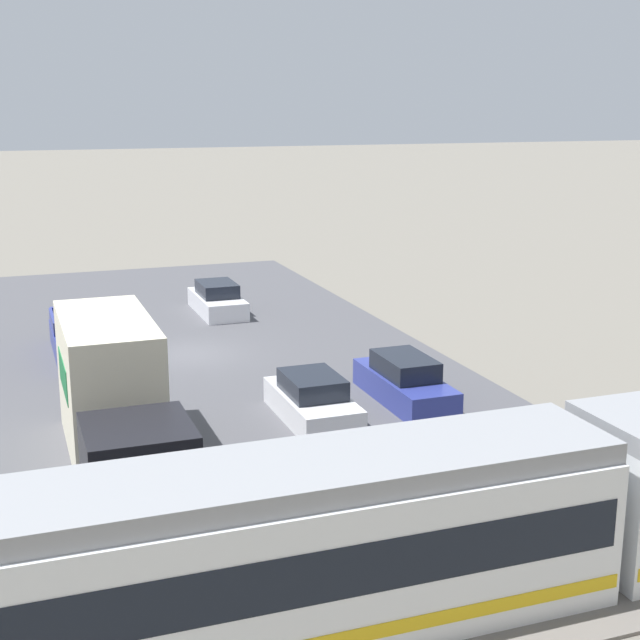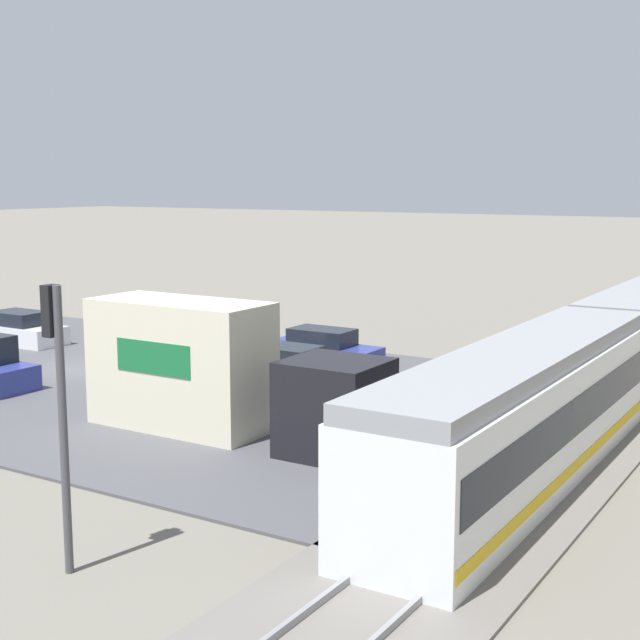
{
  "view_description": "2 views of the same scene",
  "coord_description": "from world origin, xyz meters",
  "px_view_note": "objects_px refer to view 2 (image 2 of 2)",
  "views": [
    {
      "loc": [
        6.41,
        32.79,
        9.51
      ],
      "look_at": [
        -1.96,
        9.66,
        3.49
      ],
      "focal_mm": 50.0,
      "sensor_mm": 36.0,
      "label": 1
    },
    {
      "loc": [
        23.59,
        25.81,
        7.31
      ],
      "look_at": [
        -0.61,
        10.83,
        2.83
      ],
      "focal_mm": 50.0,
      "sensor_mm": 36.0,
      "label": 2
    }
  ],
  "objects_px": {
    "sedan_car_1": "(287,369)",
    "sedan_car_2": "(19,330)",
    "light_rail_tram": "(603,362)",
    "traffic_light_pole": "(59,390)",
    "sedan_car_0": "(322,351)",
    "box_truck": "(215,374)"
  },
  "relations": [
    {
      "from": "sedan_car_0",
      "to": "sedan_car_2",
      "type": "xyz_separation_m",
      "value": [
        2.78,
        -14.23,
        -0.03
      ]
    },
    {
      "from": "sedan_car_0",
      "to": "traffic_light_pole",
      "type": "xyz_separation_m",
      "value": [
        18.13,
        5.5,
        2.81
      ]
    },
    {
      "from": "box_truck",
      "to": "sedan_car_1",
      "type": "xyz_separation_m",
      "value": [
        -6.06,
        -1.6,
        -1.15
      ]
    },
    {
      "from": "sedan_car_1",
      "to": "sedan_car_2",
      "type": "xyz_separation_m",
      "value": [
        -0.6,
        -14.84,
        0.01
      ]
    },
    {
      "from": "light_rail_tram",
      "to": "traffic_light_pole",
      "type": "relative_size",
      "value": 5.44
    },
    {
      "from": "light_rail_tram",
      "to": "sedan_car_1",
      "type": "height_order",
      "value": "light_rail_tram"
    },
    {
      "from": "box_truck",
      "to": "light_rail_tram",
      "type": "bearing_deg",
      "value": 133.23
    },
    {
      "from": "sedan_car_1",
      "to": "sedan_car_2",
      "type": "height_order",
      "value": "sedan_car_2"
    },
    {
      "from": "sedan_car_0",
      "to": "sedan_car_2",
      "type": "height_order",
      "value": "sedan_car_0"
    },
    {
      "from": "sedan_car_2",
      "to": "sedan_car_1",
      "type": "bearing_deg",
      "value": 87.69
    },
    {
      "from": "light_rail_tram",
      "to": "box_truck",
      "type": "bearing_deg",
      "value": -46.77
    },
    {
      "from": "box_truck",
      "to": "traffic_light_pole",
      "type": "distance_m",
      "value": 9.44
    },
    {
      "from": "box_truck",
      "to": "sedan_car_0",
      "type": "xyz_separation_m",
      "value": [
        -9.44,
        -2.21,
        -1.11
      ]
    },
    {
      "from": "box_truck",
      "to": "traffic_light_pole",
      "type": "xyz_separation_m",
      "value": [
        8.69,
        3.29,
        1.7
      ]
    },
    {
      "from": "sedan_car_2",
      "to": "traffic_light_pole",
      "type": "relative_size",
      "value": 0.82
    },
    {
      "from": "light_rail_tram",
      "to": "traffic_light_pole",
      "type": "distance_m",
      "value": 17.99
    },
    {
      "from": "light_rail_tram",
      "to": "sedan_car_0",
      "type": "relative_size",
      "value": 6.31
    },
    {
      "from": "sedan_car_1",
      "to": "traffic_light_pole",
      "type": "height_order",
      "value": "traffic_light_pole"
    },
    {
      "from": "traffic_light_pole",
      "to": "sedan_car_0",
      "type": "bearing_deg",
      "value": -163.11
    },
    {
      "from": "box_truck",
      "to": "sedan_car_0",
      "type": "distance_m",
      "value": 9.76
    },
    {
      "from": "traffic_light_pole",
      "to": "sedan_car_1",
      "type": "bearing_deg",
      "value": -161.65
    },
    {
      "from": "light_rail_tram",
      "to": "traffic_light_pole",
      "type": "bearing_deg",
      "value": -18.11
    }
  ]
}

